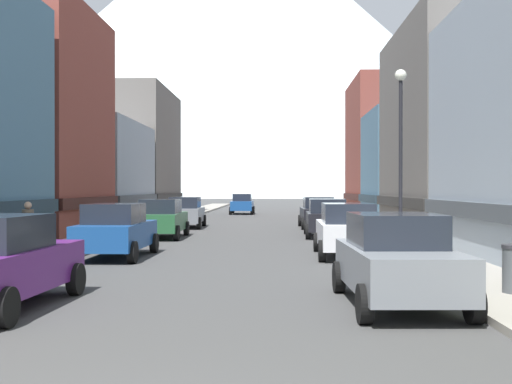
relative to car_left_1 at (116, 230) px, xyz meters
name	(u,v)px	position (x,y,z in m)	size (l,w,h in m)	color
sidewalk_left	(152,224)	(-2.45, 18.68, -0.82)	(2.50, 100.00, 0.15)	gray
sidewalk_right	(355,224)	(10.05, 18.68, -0.82)	(2.50, 100.00, 0.15)	gray
storefront_left_2	(3,126)	(-8.04, 10.02, 4.41)	(8.98, 9.26, 10.98)	brown
storefront_left_3	(67,175)	(-8.39, 20.73, 2.26)	(9.68, 11.19, 6.55)	#99A5B2
storefront_left_4	(133,155)	(-6.83, 33.00, 4.16)	(6.57, 12.46, 10.46)	#66605B
storefront_right_2	(477,134)	(15.13, 11.32, 4.05)	(7.97, 12.21, 10.24)	#66605B
storefront_right_3	(423,169)	(14.89, 22.06, 2.63)	(7.49, 8.10, 7.32)	slate
storefront_right_4	(403,151)	(15.43, 31.55, 4.38)	(8.56, 10.54, 10.90)	brown
car_left_1	(116,230)	(0.00, 0.00, 0.00)	(2.09, 4.41, 1.78)	#19478C
car_left_2	(162,218)	(0.00, 8.38, 0.00)	(2.11, 4.42, 1.78)	#265933
car_left_3	(186,212)	(0.00, 16.14, 0.00)	(2.18, 4.45, 1.78)	slate
car_right_0	(397,259)	(7.60, -8.42, 0.00)	(2.20, 4.46, 1.78)	slate
car_right_1	(347,230)	(7.60, 0.58, 0.00)	(2.10, 4.42, 1.78)	silver
car_right_2	(327,218)	(7.60, 9.42, 0.00)	(2.14, 4.43, 1.78)	black
car_right_3	(318,212)	(7.60, 16.11, 0.00)	(2.14, 4.44, 1.78)	black
car_driving_0	(242,204)	(2.20, 36.04, 0.00)	(2.06, 4.40, 1.78)	#19478C
pedestrian_0	(28,231)	(-2.45, -1.20, 0.04)	(0.36, 0.36, 1.71)	brown
streetlamp_right	(401,134)	(9.15, -0.55, 3.09)	(0.36, 0.36, 5.86)	black
mountain_backdrop	(236,46)	(-11.68, 243.68, 59.55)	(249.30, 249.30, 120.90)	silver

